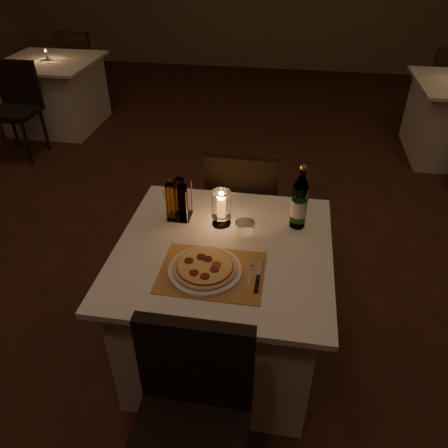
% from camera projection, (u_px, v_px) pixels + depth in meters
% --- Properties ---
extents(floor, '(8.00, 10.00, 0.02)m').
position_uv_depth(floor, '(217.00, 273.00, 3.00)').
color(floor, '#442216').
rests_on(floor, ground).
extents(main_table, '(1.00, 1.00, 0.74)m').
position_uv_depth(main_table, '(223.00, 304.00, 2.24)').
color(main_table, white).
rests_on(main_table, ground).
extents(chair_near, '(0.42, 0.42, 0.90)m').
position_uv_depth(chair_near, '(191.00, 412.00, 1.56)').
color(chair_near, black).
rests_on(chair_near, ground).
extents(chair_far, '(0.42, 0.42, 0.90)m').
position_uv_depth(chair_far, '(242.00, 201.00, 2.71)').
color(chair_far, black).
rests_on(chair_far, ground).
extents(placemat, '(0.45, 0.34, 0.00)m').
position_uv_depth(placemat, '(212.00, 272.00, 1.88)').
color(placemat, '#C48244').
rests_on(placemat, main_table).
extents(plate, '(0.32, 0.32, 0.01)m').
position_uv_depth(plate, '(205.00, 270.00, 1.88)').
color(plate, white).
rests_on(plate, placemat).
extents(pizza, '(0.28, 0.28, 0.02)m').
position_uv_depth(pizza, '(205.00, 267.00, 1.87)').
color(pizza, '#D8B77F').
rests_on(pizza, plate).
extents(fork, '(0.02, 0.18, 0.00)m').
position_uv_depth(fork, '(251.00, 270.00, 1.88)').
color(fork, silver).
rests_on(fork, placemat).
extents(knife, '(0.02, 0.22, 0.01)m').
position_uv_depth(knife, '(258.00, 280.00, 1.83)').
color(knife, black).
rests_on(knife, placemat).
extents(tumbler, '(0.09, 0.09, 0.09)m').
position_uv_depth(tumbler, '(245.00, 230.00, 2.06)').
color(tumbler, white).
rests_on(tumbler, main_table).
extents(water_bottle, '(0.08, 0.08, 0.33)m').
position_uv_depth(water_bottle, '(299.00, 203.00, 2.09)').
color(water_bottle, '#5D9C54').
rests_on(water_bottle, main_table).
extents(hurricane_candle, '(0.10, 0.10, 0.19)m').
position_uv_depth(hurricane_candle, '(221.00, 206.00, 2.12)').
color(hurricane_candle, white).
rests_on(hurricane_candle, main_table).
extents(cruet_caddy, '(0.12, 0.12, 0.21)m').
position_uv_depth(cruet_caddy, '(178.00, 202.00, 2.17)').
color(cruet_caddy, white).
rests_on(cruet_caddy, main_table).
extents(neighbor_table_left, '(1.00, 1.00, 0.74)m').
position_uv_depth(neighbor_table_left, '(55.00, 94.00, 4.89)').
color(neighbor_table_left, white).
rests_on(neighbor_table_left, ground).
extents(neighbor_chair_la, '(0.42, 0.42, 0.90)m').
position_uv_depth(neighbor_chair_la, '(16.00, 100.00, 4.21)').
color(neighbor_chair_la, black).
rests_on(neighbor_chair_la, ground).
extents(neighbor_chair_lb, '(0.42, 0.42, 0.90)m').
position_uv_depth(neighbor_chair_lb, '(79.00, 61.00, 5.37)').
color(neighbor_chair_lb, black).
rests_on(neighbor_chair_lb, ground).
extents(neighbor_candle_left, '(0.03, 0.03, 0.11)m').
position_uv_depth(neighbor_candle_left, '(46.00, 55.00, 4.65)').
color(neighbor_candle_left, white).
rests_on(neighbor_candle_left, neighbor_table_left).
extents(neighbor_chair_rb, '(0.42, 0.42, 0.90)m').
position_uv_depth(neighbor_chair_rb, '(448.00, 80.00, 4.73)').
color(neighbor_chair_rb, black).
rests_on(neighbor_chair_rb, ground).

